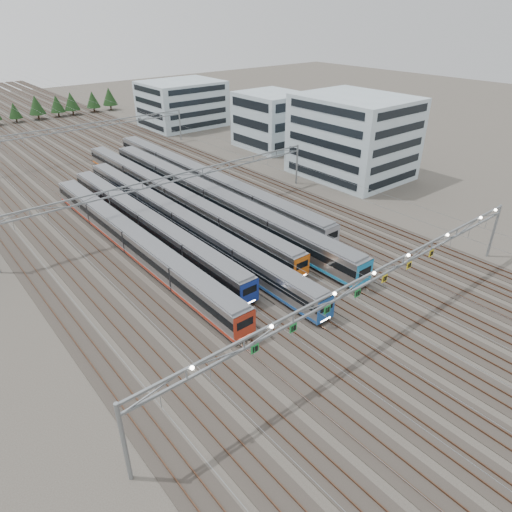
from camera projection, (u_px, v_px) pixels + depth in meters
ground at (364, 333)px, 50.73m from camera, size 400.00×400.00×0.00m
track_bed at (57, 140)px, 117.69m from camera, size 54.00×260.00×5.42m
train_a at (133, 240)px, 65.99m from camera, size 2.95×52.79×3.84m
train_b at (147, 223)px, 71.39m from camera, size 2.81×51.61×3.66m
train_c at (180, 221)px, 72.31m from camera, size 2.75×63.03×3.58m
train_d at (172, 196)px, 81.73m from camera, size 2.81×66.62×3.66m
train_e at (211, 198)px, 80.08m from camera, size 3.15×67.81×4.11m
train_f at (205, 180)px, 88.44m from camera, size 3.15×66.05×4.11m
gantry_near at (372, 279)px, 47.21m from camera, size 56.36×0.61×8.08m
gantry_mid at (174, 183)px, 74.72m from camera, size 56.36×0.36×8.00m
gantry_far at (74, 132)px, 105.18m from camera, size 56.36×0.36×8.00m
depot_bldg_south at (353, 137)px, 94.29m from camera, size 18.00×22.00×16.32m
depot_bldg_mid at (272, 120)px, 114.74m from camera, size 14.00×16.00×13.31m
depot_bldg_north at (182, 104)px, 135.62m from camera, size 22.00×18.00×12.75m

